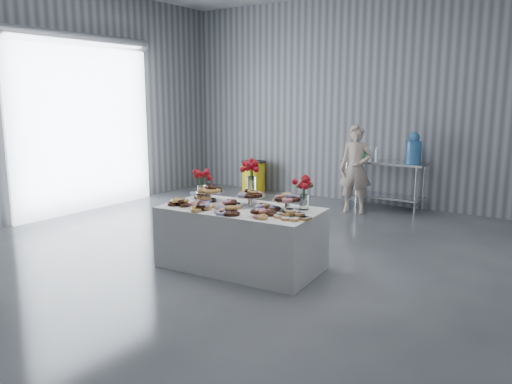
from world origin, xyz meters
TOP-DOWN VIEW (x-y plane):
  - ground at (0.00, 0.00)m, footprint 9.00×9.00m
  - room_walls at (-0.27, 0.07)m, footprint 8.04×9.04m
  - display_table at (0.29, -0.04)m, footprint 1.97×1.15m
  - prep_table at (0.60, 4.10)m, footprint 1.50×0.60m
  - donut_mounds at (0.29, -0.09)m, footprint 1.86×0.94m
  - cake_stand_left at (-0.27, 0.06)m, footprint 0.36×0.36m
  - cake_stand_mid at (0.33, 0.11)m, footprint 0.36×0.36m
  - cake_stand_right at (0.83, 0.15)m, footprint 0.36×0.36m
  - danish_pile at (1.05, -0.13)m, footprint 0.48×0.48m
  - bouquet_left at (-0.48, 0.15)m, footprint 0.26×0.26m
  - bouquet_right at (0.96, 0.31)m, footprint 0.26×0.26m
  - bouquet_center at (0.21, 0.30)m, footprint 0.26×0.26m
  - water_jug at (1.10, 4.10)m, footprint 0.28×0.28m
  - drink_bottles at (0.28, 4.00)m, footprint 0.54×0.08m
  - person at (0.25, 3.57)m, footprint 0.65×0.50m
  - trash_barrel at (-2.34, 4.10)m, footprint 0.54×0.54m

SIDE VIEW (x-z plane):
  - ground at x=0.00m, z-range 0.00..0.00m
  - trash_barrel at x=-2.34m, z-range 0.00..0.69m
  - display_table at x=0.29m, z-range 0.00..0.75m
  - prep_table at x=0.60m, z-range 0.17..1.07m
  - person at x=0.25m, z-range 0.00..1.58m
  - donut_mounds at x=0.29m, z-range 0.75..0.84m
  - danish_pile at x=1.05m, z-range 0.75..0.86m
  - cake_stand_left at x=-0.27m, z-range 0.80..0.98m
  - cake_stand_mid at x=0.33m, z-range 0.80..0.98m
  - cake_stand_right at x=0.83m, z-range 0.80..0.98m
  - drink_bottles at x=0.28m, z-range 0.90..1.17m
  - bouquet_left at x=-0.48m, z-range 0.84..1.26m
  - bouquet_right at x=0.96m, z-range 0.84..1.26m
  - bouquet_center at x=0.21m, z-range 0.84..1.41m
  - water_jug at x=1.10m, z-range 0.87..1.43m
  - room_walls at x=-0.27m, z-range 0.63..4.65m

